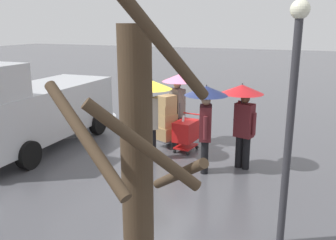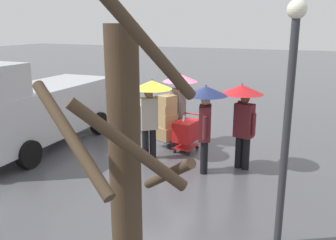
{
  "view_description": "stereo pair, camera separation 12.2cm",
  "coord_description": "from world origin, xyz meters",
  "px_view_note": "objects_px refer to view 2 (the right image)",
  "views": [
    {
      "loc": [
        -3.78,
        8.99,
        3.52
      ],
      "look_at": [
        -0.16,
        0.3,
        1.05
      ],
      "focal_mm": 39.24,
      "sensor_mm": 36.0,
      "label": 1
    },
    {
      "loc": [
        -3.9,
        8.94,
        3.52
      ],
      "look_at": [
        -0.16,
        0.3,
        1.05
      ],
      "focal_mm": 39.24,
      "sensor_mm": 36.0,
      "label": 2
    }
  ],
  "objects_px": {
    "cargo_van_parked_right": "(33,108)",
    "shopping_cart_vendor": "(186,132)",
    "pedestrian_black_side": "(205,108)",
    "hand_dolly_boxes": "(168,120)",
    "pedestrian_white_side": "(243,107)",
    "street_lamp": "(289,103)",
    "pedestrian_far_side": "(151,101)",
    "pedestrian_pink_side": "(179,92)"
  },
  "relations": [
    {
      "from": "pedestrian_black_side",
      "to": "pedestrian_far_side",
      "type": "distance_m",
      "value": 1.62
    },
    {
      "from": "street_lamp",
      "to": "pedestrian_white_side",
      "type": "bearing_deg",
      "value": -66.83
    },
    {
      "from": "cargo_van_parked_right",
      "to": "pedestrian_black_side",
      "type": "bearing_deg",
      "value": -177.49
    },
    {
      "from": "cargo_van_parked_right",
      "to": "street_lamp",
      "type": "relative_size",
      "value": 1.4
    },
    {
      "from": "hand_dolly_boxes",
      "to": "pedestrian_white_side",
      "type": "bearing_deg",
      "value": 160.98
    },
    {
      "from": "shopping_cart_vendor",
      "to": "pedestrian_black_side",
      "type": "distance_m",
      "value": 1.82
    },
    {
      "from": "cargo_van_parked_right",
      "to": "hand_dolly_boxes",
      "type": "bearing_deg",
      "value": -155.63
    },
    {
      "from": "hand_dolly_boxes",
      "to": "pedestrian_pink_side",
      "type": "relative_size",
      "value": 0.71
    },
    {
      "from": "cargo_van_parked_right",
      "to": "pedestrian_far_side",
      "type": "relative_size",
      "value": 2.51
    },
    {
      "from": "cargo_van_parked_right",
      "to": "shopping_cart_vendor",
      "type": "relative_size",
      "value": 5.16
    },
    {
      "from": "pedestrian_far_side",
      "to": "cargo_van_parked_right",
      "type": "bearing_deg",
      "value": 8.52
    },
    {
      "from": "pedestrian_white_side",
      "to": "pedestrian_far_side",
      "type": "distance_m",
      "value": 2.37
    },
    {
      "from": "pedestrian_black_side",
      "to": "street_lamp",
      "type": "bearing_deg",
      "value": 129.89
    },
    {
      "from": "street_lamp",
      "to": "hand_dolly_boxes",
      "type": "bearing_deg",
      "value": -46.62
    },
    {
      "from": "street_lamp",
      "to": "shopping_cart_vendor",
      "type": "bearing_deg",
      "value": -50.84
    },
    {
      "from": "hand_dolly_boxes",
      "to": "pedestrian_far_side",
      "type": "relative_size",
      "value": 0.71
    },
    {
      "from": "shopping_cart_vendor",
      "to": "pedestrian_pink_side",
      "type": "height_order",
      "value": "pedestrian_pink_side"
    },
    {
      "from": "pedestrian_black_side",
      "to": "pedestrian_white_side",
      "type": "distance_m",
      "value": 0.96
    },
    {
      "from": "street_lamp",
      "to": "cargo_van_parked_right",
      "type": "bearing_deg",
      "value": -17.47
    },
    {
      "from": "shopping_cart_vendor",
      "to": "street_lamp",
      "type": "bearing_deg",
      "value": 129.16
    },
    {
      "from": "hand_dolly_boxes",
      "to": "pedestrian_pink_side",
      "type": "height_order",
      "value": "pedestrian_pink_side"
    },
    {
      "from": "pedestrian_black_side",
      "to": "pedestrian_white_side",
      "type": "height_order",
      "value": "same"
    },
    {
      "from": "hand_dolly_boxes",
      "to": "pedestrian_far_side",
      "type": "distance_m",
      "value": 1.33
    },
    {
      "from": "shopping_cart_vendor",
      "to": "pedestrian_black_side",
      "type": "bearing_deg",
      "value": 127.59
    },
    {
      "from": "pedestrian_black_side",
      "to": "shopping_cart_vendor",
      "type": "bearing_deg",
      "value": -52.41
    },
    {
      "from": "hand_dolly_boxes",
      "to": "pedestrian_black_side",
      "type": "distance_m",
      "value": 2.23
    },
    {
      "from": "pedestrian_pink_side",
      "to": "pedestrian_far_side",
      "type": "xyz_separation_m",
      "value": [
        0.19,
        1.52,
        0.0
      ]
    },
    {
      "from": "shopping_cart_vendor",
      "to": "pedestrian_pink_side",
      "type": "relative_size",
      "value": 0.49
    },
    {
      "from": "street_lamp",
      "to": "pedestrian_far_side",
      "type": "bearing_deg",
      "value": -37.23
    },
    {
      "from": "cargo_van_parked_right",
      "to": "pedestrian_white_side",
      "type": "distance_m",
      "value": 5.94
    },
    {
      "from": "pedestrian_black_side",
      "to": "cargo_van_parked_right",
      "type": "bearing_deg",
      "value": 2.51
    },
    {
      "from": "shopping_cart_vendor",
      "to": "pedestrian_pink_side",
      "type": "distance_m",
      "value": 1.28
    },
    {
      "from": "cargo_van_parked_right",
      "to": "street_lamp",
      "type": "distance_m",
      "value": 7.62
    },
    {
      "from": "cargo_van_parked_right",
      "to": "shopping_cart_vendor",
      "type": "bearing_deg",
      "value": -161.22
    },
    {
      "from": "pedestrian_pink_side",
      "to": "pedestrian_white_side",
      "type": "xyz_separation_m",
      "value": [
        -2.16,
        1.25,
        -0.01
      ]
    },
    {
      "from": "cargo_van_parked_right",
      "to": "shopping_cart_vendor",
      "type": "xyz_separation_m",
      "value": [
        -4.18,
        -1.42,
        -0.61
      ]
    },
    {
      "from": "pedestrian_white_side",
      "to": "street_lamp",
      "type": "bearing_deg",
      "value": 113.17
    },
    {
      "from": "cargo_van_parked_right",
      "to": "street_lamp",
      "type": "height_order",
      "value": "street_lamp"
    },
    {
      "from": "pedestrian_pink_side",
      "to": "street_lamp",
      "type": "xyz_separation_m",
      "value": [
        -3.47,
        4.3,
        0.79
      ]
    },
    {
      "from": "pedestrian_far_side",
      "to": "pedestrian_white_side",
      "type": "bearing_deg",
      "value": -173.56
    },
    {
      "from": "shopping_cart_vendor",
      "to": "street_lamp",
      "type": "height_order",
      "value": "street_lamp"
    },
    {
      "from": "pedestrian_pink_side",
      "to": "pedestrian_far_side",
      "type": "distance_m",
      "value": 1.53
    }
  ]
}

